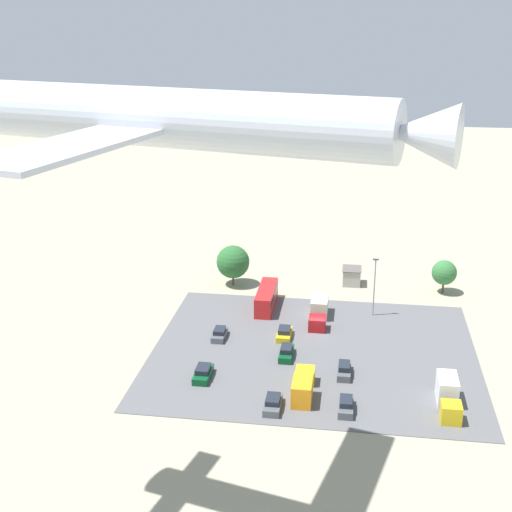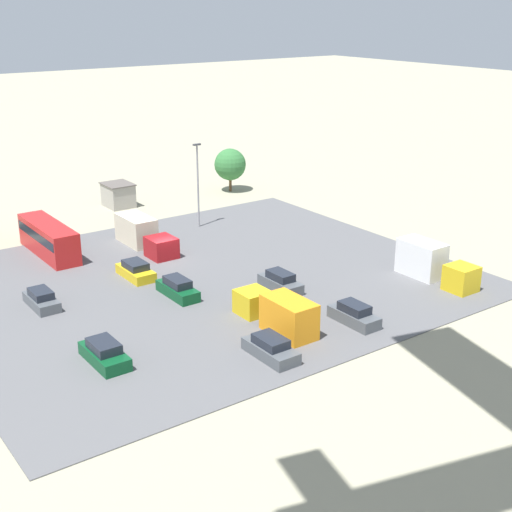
% 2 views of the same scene
% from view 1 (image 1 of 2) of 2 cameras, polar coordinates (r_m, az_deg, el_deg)
% --- Properties ---
extents(ground_plane, '(400.00, 400.00, 0.00)m').
position_cam_1_polar(ground_plane, '(105.87, 4.86, -6.17)').
color(ground_plane, gray).
extents(parking_lot_surface, '(44.71, 38.03, 0.08)m').
position_cam_1_polar(parking_lot_surface, '(100.18, 4.63, -7.70)').
color(parking_lot_surface, '#565659').
rests_on(parking_lot_surface, ground).
extents(shed_building, '(3.25, 3.89, 2.89)m').
position_cam_1_polar(shed_building, '(124.24, 7.66, -1.60)').
color(shed_building, '#9E998E').
rests_on(shed_building, ground).
extents(bus, '(2.61, 10.12, 3.17)m').
position_cam_1_polar(bus, '(113.55, 0.84, -3.30)').
color(bus, red).
rests_on(bus, ground).
extents(parked_car_0, '(1.76, 4.39, 1.63)m').
position_cam_1_polar(parked_car_0, '(86.87, 7.20, -11.80)').
color(parked_car_0, '#4C5156').
rests_on(parked_car_0, ground).
extents(parked_car_1, '(1.97, 4.41, 1.52)m').
position_cam_1_polar(parked_car_1, '(103.84, 2.28, -6.21)').
color(parked_car_1, gold).
rests_on(parked_car_1, ground).
extents(parked_car_2, '(1.98, 4.65, 1.61)m').
position_cam_1_polar(parked_car_2, '(93.38, -4.26, -9.33)').
color(parked_car_2, '#0C4723').
rests_on(parked_car_2, ground).
extents(parked_car_3, '(1.95, 4.55, 1.55)m').
position_cam_1_polar(parked_car_3, '(86.72, 1.36, -11.72)').
color(parked_car_3, '#4C5156').
rests_on(parked_car_3, ground).
extents(parked_car_4, '(1.76, 4.67, 1.62)m').
position_cam_1_polar(parked_car_4, '(98.37, 2.44, -7.72)').
color(parked_car_4, '#0C4723').
rests_on(parked_car_4, ground).
extents(parked_car_5, '(1.72, 4.49, 1.63)m').
position_cam_1_polar(parked_car_5, '(94.52, 7.06, -9.05)').
color(parked_car_5, '#4C5156').
rests_on(parked_car_5, ground).
extents(parked_car_6, '(1.78, 4.26, 1.48)m').
position_cam_1_polar(parked_car_6, '(103.79, -2.93, -6.24)').
color(parked_car_6, '#4C5156').
rests_on(parked_car_6, ground).
extents(parked_truck_0, '(2.41, 8.03, 2.81)m').
position_cam_1_polar(parked_truck_0, '(89.08, 3.78, -10.37)').
color(parked_truck_0, gold).
rests_on(parked_truck_0, ground).
extents(parked_truck_1, '(2.52, 9.26, 2.88)m').
position_cam_1_polar(parked_truck_1, '(109.84, 5.05, -4.40)').
color(parked_truck_1, maroon).
rests_on(parked_truck_1, ground).
extents(parked_truck_2, '(2.34, 7.89, 3.24)m').
position_cam_1_polar(parked_truck_2, '(89.63, 15.12, -10.72)').
color(parked_truck_2, gold).
rests_on(parked_truck_2, ground).
extents(tree_near_shed, '(5.67, 5.67, 7.00)m').
position_cam_1_polar(tree_near_shed, '(122.02, -1.85, -0.47)').
color(tree_near_shed, brown).
rests_on(tree_near_shed, ground).
extents(tree_apron_mid, '(4.14, 4.14, 5.67)m').
position_cam_1_polar(tree_apron_mid, '(122.75, 14.83, -1.29)').
color(tree_apron_mid, brown).
rests_on(tree_apron_mid, ground).
extents(light_pole_lot_centre, '(0.90, 0.28, 9.29)m').
position_cam_1_polar(light_pole_lot_centre, '(110.83, 9.45, -2.27)').
color(light_pole_lot_centre, gray).
rests_on(light_pole_lot_centre, ground).
extents(airplane, '(40.32, 33.46, 9.80)m').
position_cam_1_polar(airplane, '(52.02, -7.34, 10.90)').
color(airplane, silver).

